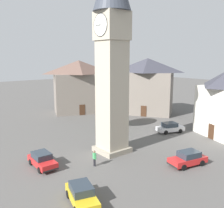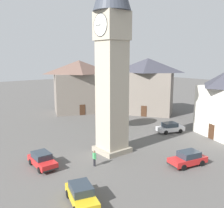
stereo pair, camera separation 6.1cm
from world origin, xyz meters
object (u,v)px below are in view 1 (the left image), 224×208
car_red_corner (170,127)px  tree (114,101)px  road_sign (100,122)px  building_shop_left (147,86)px  building_terrace_right (79,86)px  clock_tower (112,35)px  car_blue_kerb (188,158)px  car_white_side (82,194)px  car_silver_kerb (42,160)px  pedestrian (94,157)px

car_red_corner → tree: size_ratio=0.68×
tree → road_sign: 4.85m
building_shop_left → building_terrace_right: bearing=46.5°
clock_tower → building_shop_left: clock_tower is taller
car_blue_kerb → car_white_side: 12.57m
car_red_corner → building_shop_left: size_ratio=0.37×
car_blue_kerb → tree: size_ratio=0.67×
car_silver_kerb → building_shop_left: building_shop_left is taller
car_silver_kerb → car_blue_kerb: bearing=-127.3°
car_blue_kerb → car_white_side: bearing=85.7°
road_sign → building_shop_left: bearing=-69.7°
building_terrace_right → road_sign: size_ratio=4.26×
car_red_corner → car_white_side: size_ratio=1.01×
road_sign → car_silver_kerb: bearing=114.7°
car_silver_kerb → pedestrian: (-3.25, -4.35, 0.25)m
tree → car_red_corner: bearing=-143.5°
building_terrace_right → building_shop_left: bearing=-133.5°
car_blue_kerb → building_terrace_right: size_ratio=0.37×
tree → road_sign: (-1.54, 3.80, -2.58)m
car_red_corner → car_silver_kerb: bearing=88.7°
car_blue_kerb → car_silver_kerb: same height
car_blue_kerb → road_sign: 14.46m
clock_tower → car_white_side: bearing=129.3°
car_blue_kerb → road_sign: (14.38, 0.98, 1.14)m
road_sign → car_blue_kerb: bearing=-176.1°
car_white_side → building_shop_left: 34.03m
car_white_side → car_blue_kerb: bearing=-94.3°
clock_tower → road_sign: (6.26, -2.77, -11.77)m
clock_tower → pedestrian: (-2.12, 4.05, -12.66)m
clock_tower → tree: size_ratio=3.56×
tree → building_terrace_right: 14.09m
clock_tower → pedestrian: clock_tower is taller
car_red_corner → road_sign: road_sign is taller
building_terrace_right → car_white_side: bearing=148.7°
car_red_corner → road_sign: (5.59, 9.07, 1.14)m
car_blue_kerb → car_red_corner: bearing=-42.6°
car_silver_kerb → building_shop_left: bearing=-67.9°
car_silver_kerb → clock_tower: bearing=-97.7°
car_silver_kerb → road_sign: road_sign is taller
car_white_side → building_terrace_right: building_terrace_right is taller
road_sign → building_terrace_right: bearing=-21.3°
road_sign → clock_tower: bearing=156.1°
tree → road_sign: tree is taller
clock_tower → car_red_corner: clock_tower is taller
clock_tower → tree: bearing=-40.1°
pedestrian → building_terrace_right: bearing=-28.3°
car_blue_kerb → tree: (15.92, -2.82, 3.72)m
car_red_corner → pedestrian: 16.13m
car_red_corner → building_shop_left: building_shop_left is taller
road_sign → tree: bearing=-67.9°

